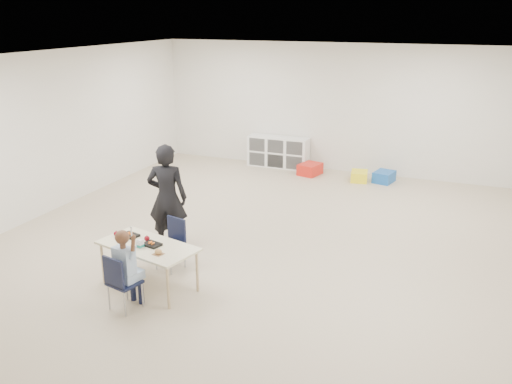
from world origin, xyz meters
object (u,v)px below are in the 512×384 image
at_px(chair_near, 125,281).
at_px(cubby_shelf, 278,152).
at_px(table, 149,266).
at_px(child, 123,266).
at_px(adult, 167,198).

xyz_separation_m(chair_near, cubby_shelf, (-0.44, 6.64, -0.01)).
height_order(table, cubby_shelf, cubby_shelf).
bearing_deg(child, chair_near, 0.00).
relative_size(table, child, 1.25).
relative_size(table, adult, 0.87).
bearing_deg(chair_near, cubby_shelf, 106.81).
relative_size(table, cubby_shelf, 1.01).
distance_m(table, child, 0.62).
relative_size(chair_near, cubby_shelf, 0.51).
height_order(cubby_shelf, adult, adult).
height_order(child, adult, adult).
xyz_separation_m(table, chair_near, (0.02, -0.56, 0.06)).
bearing_deg(chair_near, child, 0.00).
bearing_deg(adult, chair_near, 88.15).
relative_size(child, cubby_shelf, 0.80).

